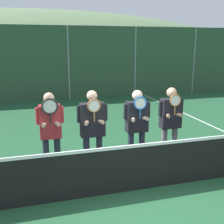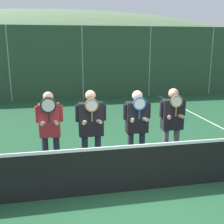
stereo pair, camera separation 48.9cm
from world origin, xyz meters
The scene contains 13 objects.
ground_plane centered at (0.00, 0.00, 0.00)m, with size 120.00×120.00×0.00m, color #1E4C2D.
hill_distant centered at (0.00, 60.27, 0.00)m, with size 96.60×53.67×18.78m.
clubhouse_building centered at (-1.92, 16.70, 1.64)m, with size 22.19×5.50×3.25m.
fence_back centered at (0.00, 9.18, 1.76)m, with size 20.53×0.06×3.51m.
tennis_net centered at (0.00, 0.00, 0.47)m, with size 10.67×0.09×1.02m.
court_line_right_sideline centered at (3.97, 3.00, 0.00)m, with size 0.05×16.00×0.01m, color white.
player_leftmost centered at (-1.45, 0.98, 1.05)m, with size 0.55×0.34×1.78m.
player_center_left centered at (-0.63, 0.84, 1.07)m, with size 0.63×0.34×1.80m.
player_center_right centered at (0.37, 0.94, 1.05)m, with size 0.60×0.34×1.75m.
player_rightmost centered at (1.20, 0.99, 1.05)m, with size 0.60×0.34×1.76m.
car_left_of_center centered at (-1.80, 11.20, 0.95)m, with size 4.51×1.91×1.88m.
car_center centered at (3.38, 11.64, 0.92)m, with size 4.26×2.03×1.81m.
car_right_of_center centered at (8.39, 11.63, 0.92)m, with size 4.19×1.96×1.82m.
Camera 1 is at (-1.74, -4.50, 2.71)m, focal length 45.00 mm.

